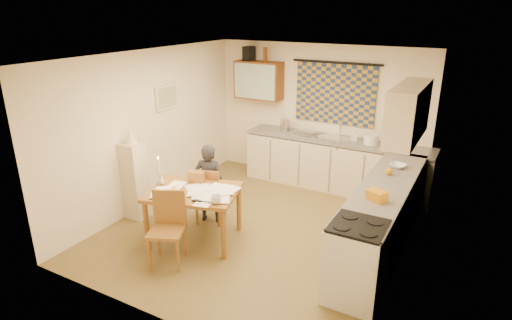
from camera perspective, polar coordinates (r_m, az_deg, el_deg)
The scene contains 44 objects.
floor at distance 6.47m, azimuth 0.50°, elevation -9.00°, with size 4.00×4.50×0.02m, color brown.
ceiling at distance 5.70m, azimuth 0.57°, elevation 13.79°, with size 4.00×4.50×0.02m, color white.
wall_back at distance 7.95m, azimuth 8.34°, elevation 6.10°, with size 4.00×0.02×2.50m, color #F1E2C1.
wall_front at distance 4.26m, azimuth -14.18°, elevation -6.74°, with size 4.00×0.02×2.50m, color #F1E2C1.
wall_left at distance 7.10m, azimuth -13.93°, elevation 4.06°, with size 0.02×4.50×2.50m, color #F1E2C1.
wall_right at distance 5.37m, azimuth 19.78°, elevation -1.68°, with size 0.02×4.50×2.50m, color #F1E2C1.
window_blind at distance 7.73m, azimuth 10.47°, elevation 8.63°, with size 1.45×0.03×1.05m, color navy.
curtain_rod at distance 7.63m, azimuth 10.69°, elevation 12.66°, with size 0.04×0.04×1.60m, color black.
wall_cabinet at distance 8.15m, azimuth 0.37°, elevation 10.59°, with size 0.90×0.34×0.70m, color #5B2E0C.
wall_cabinet_glass at distance 8.00m, azimuth -0.22°, elevation 10.42°, with size 0.84×0.02×0.64m, color #99B2A5.
upper_cabinet_right at distance 5.74m, azimuth 19.68°, elevation 6.00°, with size 0.34×1.30×0.70m, color beige.
framed_print at distance 7.26m, azimuth -11.86°, elevation 8.22°, with size 0.04×0.50×0.40m, color beige.
print_canvas at distance 7.24m, azimuth -11.71°, elevation 8.21°, with size 0.01×0.42×0.32m, color beige.
counter_back at distance 7.75m, azimuth 10.56°, elevation -0.57°, with size 3.30×0.62×0.92m.
counter_right at distance 6.00m, azimuth 16.49°, elevation -7.35°, with size 0.62×2.95×0.92m.
stove at distance 4.94m, azimuth 13.11°, elevation -13.17°, with size 0.60×0.60×0.93m.
sink at distance 7.63m, azimuth 10.36°, elevation 2.52°, with size 0.55×0.45×0.10m, color silver.
tap at distance 7.73m, azimuth 11.19°, elevation 4.08°, with size 0.03×0.03×0.28m, color silver.
dish_rack at distance 7.79m, azimuth 6.58°, elevation 3.61°, with size 0.35×0.30×0.06m, color silver.
kettle at distance 7.92m, azimuth 3.91°, elevation 4.65°, with size 0.18×0.18×0.24m, color silver.
mixing_bowl at distance 7.43m, azimuth 15.09°, elevation 2.64°, with size 0.24×0.24×0.16m, color white.
soap_bottle at distance 7.54m, azimuth 12.99°, elevation 3.24°, with size 0.12×0.12×0.20m, color white.
bowl at distance 6.47m, azimuth 18.39°, elevation -0.75°, with size 0.28×0.28×0.05m, color white.
orange_bag at distance 5.32m, azimuth 15.77°, elevation -4.56°, with size 0.22×0.16×0.12m, color orange.
fruit_orange at distance 6.16m, azimuth 17.34°, elevation -1.44°, with size 0.10×0.10×0.10m, color orange.
speaker at distance 8.19m, azimuth -0.95°, elevation 14.02°, with size 0.16×0.20×0.26m, color black.
bottle_green at distance 8.17m, azimuth -0.80°, elevation 14.02°, with size 0.07×0.07×0.26m, color #195926.
bottle_brown at distance 8.02m, azimuth 1.23°, elevation 13.90°, with size 0.07×0.07×0.26m, color #5B2E0C.
dining_table at distance 6.05m, azimuth -8.19°, elevation -7.24°, with size 1.40×1.20×0.75m.
chair_far at distance 6.56m, azimuth -6.06°, elevation -5.90°, with size 0.50×0.50×0.88m.
chair_near at distance 5.64m, azimuth -11.68°, elevation -10.65°, with size 0.56×0.56×0.94m.
person at distance 6.44m, azimuth -6.25°, elevation -3.12°, with size 0.52×0.42×1.22m, color black.
shelf_stand at distance 6.78m, azimuth -15.83°, elevation -2.67°, with size 0.32×0.30×1.20m, color beige.
lampshade at distance 6.55m, azimuth -16.41°, elevation 3.08°, with size 0.20×0.20×0.22m, color beige.
letter_rack at distance 6.11m, azimuth -7.95°, elevation -2.26°, with size 0.22×0.10×0.16m, color brown.
mug at distance 5.46m, azimuth -5.32°, elevation -5.26°, with size 0.17×0.17×0.11m, color white.
magazine at distance 5.87m, azimuth -13.27°, elevation -4.32°, with size 0.22×0.28×0.02m, color maroon.
book at distance 5.96m, azimuth -12.50°, elevation -3.91°, with size 0.26×0.29×0.02m, color orange.
orange_box at distance 5.74m, azimuth -12.18°, elevation -4.69°, with size 0.12×0.08×0.04m, color orange.
eyeglasses at distance 5.55m, azimuth -7.87°, elevation -5.45°, with size 0.13×0.04×0.02m, color black.
candle_holder at distance 6.08m, azimuth -12.47°, elevation -2.57°, with size 0.06×0.06×0.18m, color silver.
candle at distance 6.01m, azimuth -12.83°, elevation -0.83°, with size 0.02×0.02×0.22m, color white.
candle_flame at distance 5.99m, azimuth -12.97°, elevation 0.32°, with size 0.02×0.02×0.02m, color #FFCC66.
papers at distance 5.79m, azimuth -7.52°, elevation -4.24°, with size 1.15×0.92×0.03m.
Camera 1 is at (2.69, -4.99, 3.11)m, focal length 30.00 mm.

